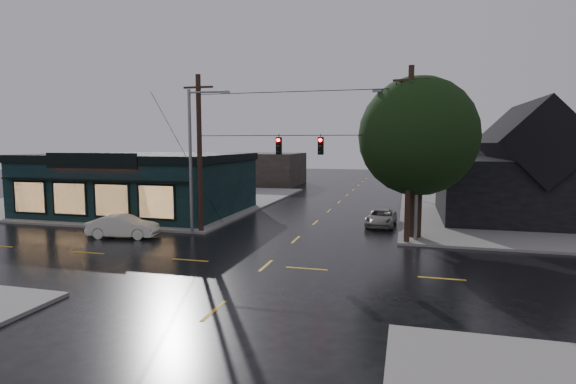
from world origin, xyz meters
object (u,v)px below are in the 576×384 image
(utility_pole_ne, at_px, (406,244))
(sedan_cream, at_px, (123,226))
(utility_pole_nw, at_px, (201,233))
(corner_tree, at_px, (418,137))
(suv_silver, at_px, (381,218))

(utility_pole_ne, distance_m, sedan_cream, 17.21)
(utility_pole_nw, relative_size, utility_pole_ne, 1.00)
(utility_pole_nw, bearing_deg, utility_pole_ne, 0.00)
(utility_pole_ne, relative_size, sedan_cream, 2.37)
(sedan_cream, bearing_deg, utility_pole_nw, -66.08)
(utility_pole_nw, relative_size, sedan_cream, 2.37)
(corner_tree, bearing_deg, utility_pole_ne, -107.89)
(corner_tree, distance_m, suv_silver, 7.25)
(corner_tree, distance_m, utility_pole_ne, 6.43)
(utility_pole_ne, distance_m, suv_silver, 5.79)
(utility_pole_nw, distance_m, suv_silver, 12.53)
(utility_pole_nw, xyz_separation_m, sedan_cream, (-4.00, -2.62, 0.70))
(utility_pole_ne, xyz_separation_m, suv_silver, (-1.75, 5.49, 0.58))
(utility_pole_nw, distance_m, utility_pole_ne, 13.00)
(sedan_cream, relative_size, suv_silver, 1.03)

